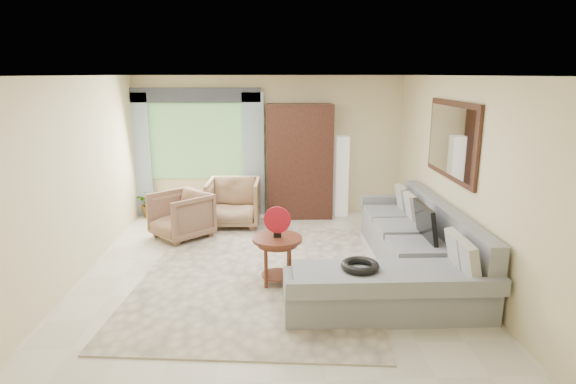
{
  "coord_description": "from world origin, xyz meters",
  "views": [
    {
      "loc": [
        0.01,
        -6.03,
        2.62
      ],
      "look_at": [
        0.25,
        0.35,
        1.05
      ],
      "focal_mm": 30.0,
      "sensor_mm": 36.0,
      "label": 1
    }
  ],
  "objects_px": {
    "sectional_sofa": "(406,257)",
    "armoire": "(299,161)",
    "coffee_table": "(277,260)",
    "armchair_left": "(181,215)",
    "floor_lamp": "(341,176)",
    "armchair_right": "(234,203)",
    "tv_screen": "(425,222)",
    "potted_plant": "(151,203)"
  },
  "relations": [
    {
      "from": "armchair_right",
      "to": "potted_plant",
      "type": "xyz_separation_m",
      "value": [
        -1.61,
        0.6,
        -0.16
      ]
    },
    {
      "from": "sectional_sofa",
      "to": "tv_screen",
      "type": "xyz_separation_m",
      "value": [
        0.27,
        0.13,
        0.44
      ]
    },
    {
      "from": "coffee_table",
      "to": "armchair_left",
      "type": "distance_m",
      "value": 2.41
    },
    {
      "from": "coffee_table",
      "to": "sectional_sofa",
      "type": "bearing_deg",
      "value": 4.75
    },
    {
      "from": "armoire",
      "to": "armchair_left",
      "type": "bearing_deg",
      "value": -149.39
    },
    {
      "from": "coffee_table",
      "to": "armchair_left",
      "type": "height_order",
      "value": "armchair_left"
    },
    {
      "from": "armchair_right",
      "to": "sectional_sofa",
      "type": "bearing_deg",
      "value": -41.54
    },
    {
      "from": "sectional_sofa",
      "to": "armchair_left",
      "type": "distance_m",
      "value": 3.66
    },
    {
      "from": "armchair_left",
      "to": "armchair_right",
      "type": "bearing_deg",
      "value": 85.43
    },
    {
      "from": "sectional_sofa",
      "to": "tv_screen",
      "type": "distance_m",
      "value": 0.53
    },
    {
      "from": "sectional_sofa",
      "to": "armoire",
      "type": "xyz_separation_m",
      "value": [
        -1.23,
        2.9,
        0.77
      ]
    },
    {
      "from": "floor_lamp",
      "to": "armchair_left",
      "type": "bearing_deg",
      "value": -156.05
    },
    {
      "from": "sectional_sofa",
      "to": "armoire",
      "type": "bearing_deg",
      "value": 113.06
    },
    {
      "from": "armoire",
      "to": "potted_plant",
      "type": "bearing_deg",
      "value": 178.86
    },
    {
      "from": "tv_screen",
      "to": "floor_lamp",
      "type": "distance_m",
      "value": 2.91
    },
    {
      "from": "armchair_right",
      "to": "floor_lamp",
      "type": "height_order",
      "value": "floor_lamp"
    },
    {
      "from": "sectional_sofa",
      "to": "armchair_left",
      "type": "bearing_deg",
      "value": 152.07
    },
    {
      "from": "coffee_table",
      "to": "floor_lamp",
      "type": "relative_size",
      "value": 0.42
    },
    {
      "from": "coffee_table",
      "to": "armchair_right",
      "type": "bearing_deg",
      "value": 106.28
    },
    {
      "from": "armchair_left",
      "to": "floor_lamp",
      "type": "relative_size",
      "value": 0.56
    },
    {
      "from": "coffee_table",
      "to": "armchair_left",
      "type": "xyz_separation_m",
      "value": [
        -1.54,
        1.85,
        0.05
      ]
    },
    {
      "from": "tv_screen",
      "to": "armchair_left",
      "type": "xyz_separation_m",
      "value": [
        -3.5,
        1.58,
        -0.34
      ]
    },
    {
      "from": "armchair_right",
      "to": "armoire",
      "type": "height_order",
      "value": "armoire"
    },
    {
      "from": "tv_screen",
      "to": "floor_lamp",
      "type": "relative_size",
      "value": 0.49
    },
    {
      "from": "armchair_right",
      "to": "armoire",
      "type": "distance_m",
      "value": 1.45
    },
    {
      "from": "coffee_table",
      "to": "tv_screen",
      "type": "bearing_deg",
      "value": 7.94
    },
    {
      "from": "sectional_sofa",
      "to": "armchair_right",
      "type": "bearing_deg",
      "value": 135.84
    },
    {
      "from": "armoire",
      "to": "sectional_sofa",
      "type": "bearing_deg",
      "value": -66.94
    },
    {
      "from": "armchair_left",
      "to": "armchair_right",
      "type": "distance_m",
      "value": 1.03
    },
    {
      "from": "armoire",
      "to": "floor_lamp",
      "type": "height_order",
      "value": "armoire"
    },
    {
      "from": "potted_plant",
      "to": "sectional_sofa",
      "type": "bearing_deg",
      "value": -36.27
    },
    {
      "from": "armchair_right",
      "to": "armoire",
      "type": "xyz_separation_m",
      "value": [
        1.19,
        0.55,
        0.63
      ]
    },
    {
      "from": "coffee_table",
      "to": "floor_lamp",
      "type": "xyz_separation_m",
      "value": [
        1.26,
        3.1,
        0.42
      ]
    },
    {
      "from": "sectional_sofa",
      "to": "armchair_right",
      "type": "xyz_separation_m",
      "value": [
        -2.42,
        2.35,
        0.14
      ]
    },
    {
      "from": "tv_screen",
      "to": "coffee_table",
      "type": "relative_size",
      "value": 1.18
    },
    {
      "from": "coffee_table",
      "to": "armchair_right",
      "type": "height_order",
      "value": "armchair_right"
    },
    {
      "from": "armchair_right",
      "to": "floor_lamp",
      "type": "bearing_deg",
      "value": 19.64
    },
    {
      "from": "armchair_left",
      "to": "armoire",
      "type": "distance_m",
      "value": 2.42
    },
    {
      "from": "sectional_sofa",
      "to": "armchair_right",
      "type": "height_order",
      "value": "sectional_sofa"
    },
    {
      "from": "tv_screen",
      "to": "armchair_left",
      "type": "bearing_deg",
      "value": 155.69
    },
    {
      "from": "tv_screen",
      "to": "armoire",
      "type": "xyz_separation_m",
      "value": [
        -1.5,
        2.76,
        0.33
      ]
    },
    {
      "from": "sectional_sofa",
      "to": "armchair_left",
      "type": "relative_size",
      "value": 4.13
    }
  ]
}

